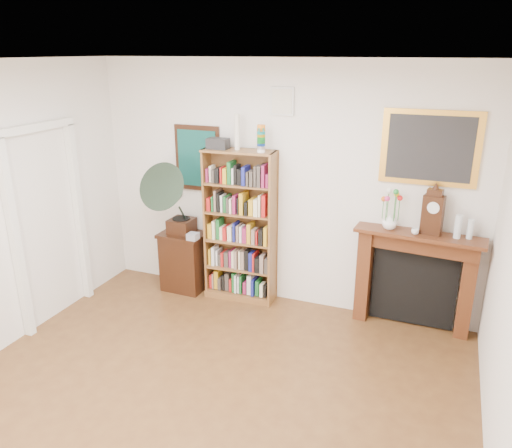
{
  "coord_description": "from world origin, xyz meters",
  "views": [
    {
      "loc": [
        1.74,
        -2.72,
        2.87
      ],
      "look_at": [
        0.04,
        1.6,
        1.25
      ],
      "focal_mm": 35.0,
      "sensor_mm": 36.0,
      "label": 1
    }
  ],
  "objects": [
    {
      "name": "bottle_right",
      "position": [
        2.02,
        2.36,
        1.2
      ],
      "size": [
        0.06,
        0.06,
        0.2
      ],
      "primitive_type": "cylinder",
      "color": "silver",
      "rests_on": "fireplace"
    },
    {
      "name": "mantel_clock",
      "position": [
        1.65,
        2.36,
        1.32
      ],
      "size": [
        0.22,
        0.15,
        0.47
      ],
      "rotation": [
        0.0,
        0.0,
        -0.2
      ],
      "color": "black",
      "rests_on": "fireplace"
    },
    {
      "name": "room",
      "position": [
        0.0,
        0.0,
        1.4
      ],
      "size": [
        4.51,
        5.01,
        2.81
      ],
      "color": "#533119",
      "rests_on": "ground"
    },
    {
      "name": "gilt_painting",
      "position": [
        1.55,
        2.48,
        1.95
      ],
      "size": [
        0.95,
        0.04,
        0.75
      ],
      "color": "gold",
      "rests_on": "back_wall"
    },
    {
      "name": "small_picture",
      "position": [
        0.0,
        2.48,
        2.35
      ],
      "size": [
        0.26,
        0.04,
        0.3
      ],
      "color": "white",
      "rests_on": "back_wall"
    },
    {
      "name": "cd_stack",
      "position": [
        -0.97,
        2.14,
        0.79
      ],
      "size": [
        0.12,
        0.12,
        0.08
      ],
      "primitive_type": "cube",
      "rotation": [
        0.0,
        0.0,
        -0.03
      ],
      "color": "#B9B8C5",
      "rests_on": "side_cabinet"
    },
    {
      "name": "bookshelf",
      "position": [
        -0.45,
        2.33,
        1.02
      ],
      "size": [
        0.85,
        0.35,
        2.09
      ],
      "rotation": [
        0.0,
        0.0,
        0.06
      ],
      "color": "brown",
      "rests_on": "floor"
    },
    {
      "name": "gramophone",
      "position": [
        -1.21,
        2.15,
        1.27
      ],
      "size": [
        0.57,
        0.71,
        0.93
      ],
      "rotation": [
        0.0,
        0.0,
        -0.02
      ],
      "color": "black",
      "rests_on": "side_cabinet"
    },
    {
      "name": "teacup",
      "position": [
        1.51,
        2.3,
        1.13
      ],
      "size": [
        0.09,
        0.09,
        0.06
      ],
      "primitive_type": "imported",
      "rotation": [
        0.0,
        0.0,
        -0.24
      ],
      "color": "white",
      "rests_on": "fireplace"
    },
    {
      "name": "side_cabinet",
      "position": [
        -1.19,
        2.28,
        0.37
      ],
      "size": [
        0.56,
        0.41,
        0.75
      ],
      "primitive_type": "cube",
      "rotation": [
        0.0,
        0.0,
        -0.02
      ],
      "color": "black",
      "rests_on": "floor"
    },
    {
      "name": "fireplace",
      "position": [
        1.55,
        2.4,
        0.64
      ],
      "size": [
        1.32,
        0.41,
        1.1
      ],
      "rotation": [
        0.0,
        0.0,
        -0.08
      ],
      "color": "#431F0F",
      "rests_on": "floor"
    },
    {
      "name": "flower_vase",
      "position": [
        1.24,
        2.36,
        1.18
      ],
      "size": [
        0.19,
        0.19,
        0.16
      ],
      "primitive_type": "imported",
      "rotation": [
        0.0,
        0.0,
        0.28
      ],
      "color": "white",
      "rests_on": "fireplace"
    },
    {
      "name": "door_casing",
      "position": [
        -2.21,
        1.2,
        1.26
      ],
      "size": [
        0.08,
        1.02,
        2.17
      ],
      "color": "white",
      "rests_on": "left_wall"
    },
    {
      "name": "bottle_left",
      "position": [
        1.9,
        2.34,
        1.22
      ],
      "size": [
        0.07,
        0.07,
        0.24
      ],
      "primitive_type": "cylinder",
      "color": "silver",
      "rests_on": "fireplace"
    },
    {
      "name": "teal_poster",
      "position": [
        -1.05,
        2.48,
        1.65
      ],
      "size": [
        0.58,
        0.04,
        0.78
      ],
      "color": "black",
      "rests_on": "back_wall"
    }
  ]
}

